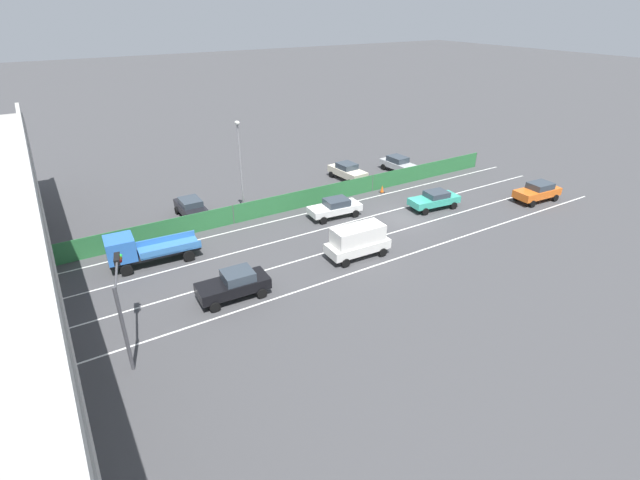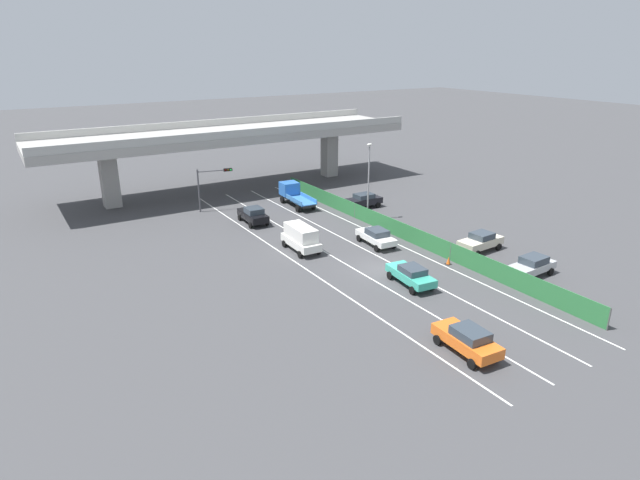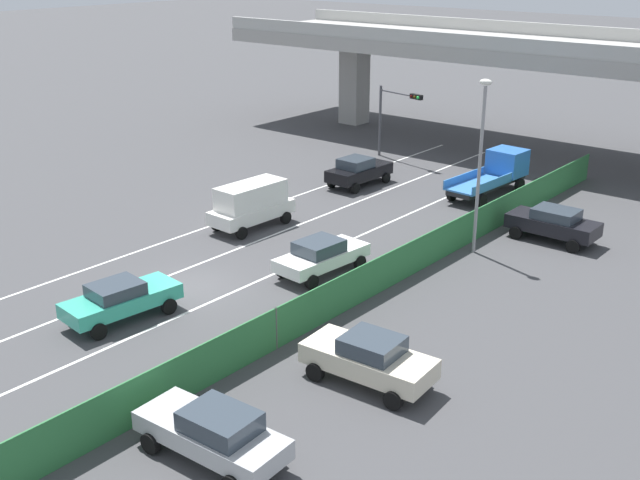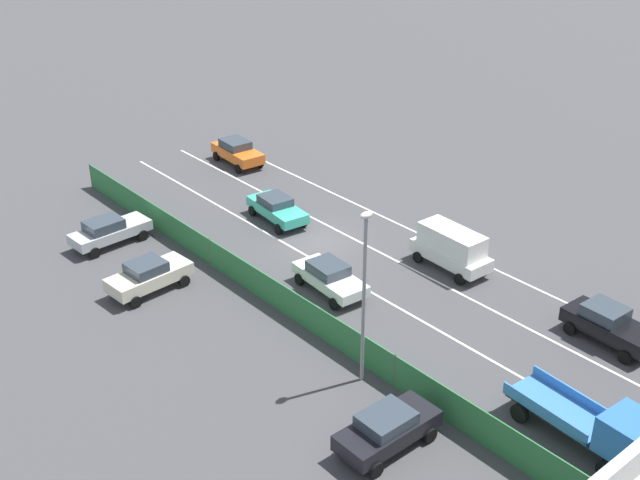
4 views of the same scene
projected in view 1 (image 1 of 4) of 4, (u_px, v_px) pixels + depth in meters
The scene contains 18 objects.
ground_plane at pixel (403, 218), 39.75m from camera, with size 300.00×300.00×0.00m, color #424244.
lane_line_left_edge at pixel (391, 260), 33.26m from camera, with size 0.14×47.00×0.01m, color silver.
lane_line_mid_left at pixel (362, 241), 35.88m from camera, with size 0.14×47.00×0.01m, color silver.
lane_line_mid_right at pixel (338, 225), 38.50m from camera, with size 0.14×47.00×0.01m, color silver.
lane_line_right_edge at pixel (316, 211), 41.11m from camera, with size 0.14×47.00×0.01m, color silver.
green_fence at pixel (308, 198), 41.74m from camera, with size 0.10×43.10×1.63m.
car_taxi_teal at pixel (435, 199), 41.25m from camera, with size 2.37×4.71×1.57m.
car_sedan_black at pixel (234, 284), 28.74m from camera, with size 2.20×4.47×1.76m.
car_hatchback_white at pixel (335, 207), 39.65m from camera, with size 2.30×4.64×1.59m.
car_taxi_orange at pixel (538, 191), 42.80m from camera, with size 2.27×4.56×1.72m.
car_van_white at pixel (358, 240), 33.24m from camera, with size 2.20×4.69×2.35m.
flatbed_truck_blue at pixel (137, 250), 32.07m from camera, with size 2.51×6.25×2.39m.
parked_wagon_silver at pixel (399, 164), 50.10m from camera, with size 4.75×2.18×1.65m.
parked_sedan_cream at pixel (347, 171), 47.92m from camera, with size 4.57×2.31×1.72m.
parked_sedan_dark at pixel (191, 208), 39.42m from camera, with size 4.37×2.04×1.67m.
traffic_light at pixel (121, 295), 23.08m from camera, with size 3.89×1.08×4.86m.
street_lamp at pixel (240, 162), 37.71m from camera, with size 0.60×0.36×8.20m.
traffic_cone at pixel (382, 189), 44.98m from camera, with size 0.47×0.47×0.70m.
Camera 1 is at (-27.21, 24.93, 16.46)m, focal length 26.22 mm.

